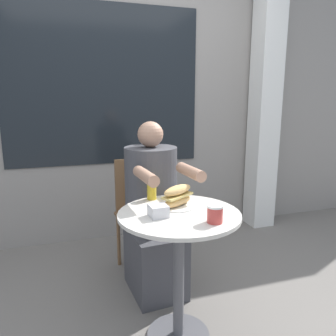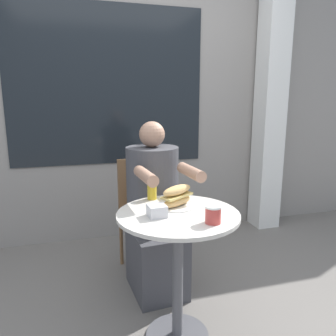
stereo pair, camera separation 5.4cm
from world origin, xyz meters
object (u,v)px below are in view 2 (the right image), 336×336
at_px(diner_chair, 143,204).
at_px(drink_cup, 213,214).
at_px(sandwich_on_plate, 177,197).
at_px(cafe_table, 178,249).
at_px(condiment_bottle, 152,188).
at_px(seated_diner, 154,220).

bearing_deg(diner_chair, drink_cup, 92.71).
distance_m(sandwich_on_plate, drink_cup, 0.29).
height_order(cafe_table, diner_chair, diner_chair).
distance_m(cafe_table, condiment_bottle, 0.39).
xyz_separation_m(sandwich_on_plate, drink_cup, (0.10, -0.27, -0.01)).
distance_m(sandwich_on_plate, condiment_bottle, 0.21).
relative_size(cafe_table, sandwich_on_plate, 3.47).
height_order(seated_diner, condiment_bottle, seated_diner).
bearing_deg(seated_diner, sandwich_on_plate, 89.01).
height_order(cafe_table, sandwich_on_plate, sandwich_on_plate).
xyz_separation_m(seated_diner, sandwich_on_plate, (0.03, -0.43, 0.29)).
height_order(drink_cup, condiment_bottle, condiment_bottle).
distance_m(drink_cup, condiment_bottle, 0.49).
xyz_separation_m(drink_cup, condiment_bottle, (-0.19, 0.45, 0.02)).
xyz_separation_m(cafe_table, sandwich_on_plate, (0.02, 0.09, 0.26)).
bearing_deg(cafe_table, drink_cup, -57.49).
xyz_separation_m(seated_diner, drink_cup, (0.12, -0.70, 0.28)).
relative_size(diner_chair, sandwich_on_plate, 4.05).
xyz_separation_m(sandwich_on_plate, condiment_bottle, (-0.10, 0.18, 0.01)).
distance_m(cafe_table, diner_chair, 0.86).
height_order(sandwich_on_plate, drink_cup, sandwich_on_plate).
relative_size(sandwich_on_plate, drink_cup, 2.46).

